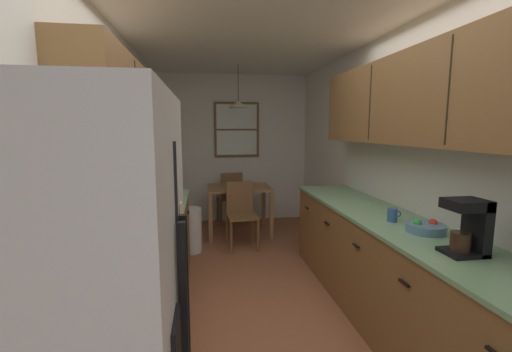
# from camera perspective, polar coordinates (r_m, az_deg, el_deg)

# --- Properties ---
(ground_plane) EXTENTS (12.00, 12.00, 0.00)m
(ground_plane) POSITION_cam_1_polar(r_m,az_deg,el_deg) (3.71, -0.17, -17.98)
(ground_plane) COLOR #995B3D
(wall_left) EXTENTS (0.10, 9.00, 2.55)m
(wall_left) POSITION_cam_1_polar(r_m,az_deg,el_deg) (3.43, -23.10, 1.46)
(wall_left) COLOR white
(wall_left) RESTS_ON ground
(wall_right) EXTENTS (0.10, 9.00, 2.55)m
(wall_right) POSITION_cam_1_polar(r_m,az_deg,el_deg) (3.80, 20.42, 2.18)
(wall_right) COLOR white
(wall_right) RESTS_ON ground
(wall_back) EXTENTS (4.40, 0.10, 2.55)m
(wall_back) POSITION_cam_1_polar(r_m,az_deg,el_deg) (5.98, -3.94, 4.62)
(wall_back) COLOR white
(wall_back) RESTS_ON ground
(ceiling_slab) EXTENTS (4.40, 9.00, 0.08)m
(ceiling_slab) POSITION_cam_1_polar(r_m,az_deg,el_deg) (3.47, -0.19, 24.09)
(ceiling_slab) COLOR white
(microwave_over_range) EXTENTS (0.39, 0.58, 0.30)m
(microwave_over_range) POSITION_cam_1_polar(r_m,az_deg,el_deg) (1.77, -29.26, 7.14)
(microwave_over_range) COLOR white
(counter_left) EXTENTS (0.64, 2.14, 0.90)m
(counter_left) POSITION_cam_1_polar(r_m,az_deg,el_deg) (3.29, -17.42, -13.33)
(counter_left) COLOR brown
(counter_left) RESTS_ON ground
(upper_cabinets_left) EXTENTS (0.33, 2.22, 0.64)m
(upper_cabinets_left) POSITION_cam_1_polar(r_m,az_deg,el_deg) (3.06, -21.30, 11.13)
(upper_cabinets_left) COLOR brown
(counter_right) EXTENTS (0.64, 3.32, 0.90)m
(counter_right) POSITION_cam_1_polar(r_m,az_deg,el_deg) (3.09, 21.80, -14.98)
(counter_right) COLOR brown
(counter_right) RESTS_ON ground
(upper_cabinets_right) EXTENTS (0.33, 3.00, 0.71)m
(upper_cabinets_right) POSITION_cam_1_polar(r_m,az_deg,el_deg) (2.90, 26.22, 11.70)
(upper_cabinets_right) COLOR brown
(dining_table) EXTENTS (0.95, 0.73, 0.75)m
(dining_table) POSITION_cam_1_polar(r_m,az_deg,el_deg) (5.19, -2.90, -3.13)
(dining_table) COLOR olive
(dining_table) RESTS_ON ground
(dining_chair_near) EXTENTS (0.43, 0.43, 0.90)m
(dining_chair_near) POSITION_cam_1_polar(r_m,az_deg,el_deg) (4.66, -2.55, -5.99)
(dining_chair_near) COLOR brown
(dining_chair_near) RESTS_ON ground
(dining_chair_far) EXTENTS (0.45, 0.45, 0.90)m
(dining_chair_far) POSITION_cam_1_polar(r_m,az_deg,el_deg) (5.77, -4.34, -3.27)
(dining_chair_far) COLOR brown
(dining_chair_far) RESTS_ON ground
(pendant_light) EXTENTS (0.30, 0.30, 0.62)m
(pendant_light) POSITION_cam_1_polar(r_m,az_deg,el_deg) (5.11, -3.01, 12.03)
(pendant_light) COLOR black
(back_window) EXTENTS (0.78, 0.05, 0.94)m
(back_window) POSITION_cam_1_polar(r_m,az_deg,el_deg) (5.90, -3.29, 7.83)
(back_window) COLOR brown
(trash_bin) EXTENTS (0.30, 0.30, 0.59)m
(trash_bin) POSITION_cam_1_polar(r_m,az_deg,el_deg) (4.60, -11.01, -8.98)
(trash_bin) COLOR white
(trash_bin) RESTS_ON ground
(storage_canister) EXTENTS (0.13, 0.13, 0.21)m
(storage_canister) POSITION_cam_1_polar(r_m,az_deg,el_deg) (2.43, -20.58, -7.37)
(storage_canister) COLOR red
(storage_canister) RESTS_ON counter_left
(dish_towel) EXTENTS (0.02, 0.16, 0.24)m
(dish_towel) POSITION_cam_1_polar(r_m,az_deg,el_deg) (2.14, -12.38, -24.06)
(dish_towel) COLOR silver
(coffee_maker) EXTENTS (0.22, 0.18, 0.33)m
(coffee_maker) POSITION_cam_1_polar(r_m,az_deg,el_deg) (2.33, 32.41, -7.11)
(coffee_maker) COLOR black
(coffee_maker) RESTS_ON counter_right
(mug_by_coffeemaker) EXTENTS (0.11, 0.08, 0.11)m
(mug_by_coffeemaker) POSITION_cam_1_polar(r_m,az_deg,el_deg) (2.88, 22.10, -6.12)
(mug_by_coffeemaker) COLOR #335999
(mug_by_coffeemaker) RESTS_ON counter_right
(fruit_bowl) EXTENTS (0.27, 0.27, 0.09)m
(fruit_bowl) POSITION_cam_1_polar(r_m,az_deg,el_deg) (2.70, 26.79, -7.75)
(fruit_bowl) COLOR #597F9E
(fruit_bowl) RESTS_ON counter_right
(table_serving_bowl) EXTENTS (0.17, 0.17, 0.06)m
(table_serving_bowl) POSITION_cam_1_polar(r_m,az_deg,el_deg) (5.10, -4.11, -1.59)
(table_serving_bowl) COLOR silver
(table_serving_bowl) RESTS_ON dining_table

